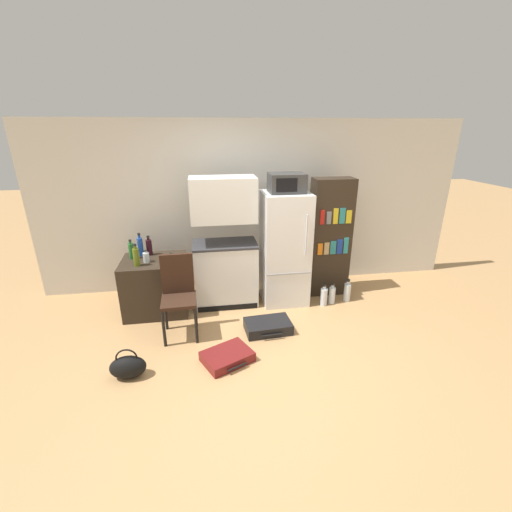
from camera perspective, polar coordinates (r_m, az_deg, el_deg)
ground_plane at (r=3.94m, az=1.47°, el=-16.46°), size 24.00×24.00×0.00m
wall_back at (r=5.27m, az=-0.18°, el=8.34°), size 6.40×0.10×2.50m
side_table at (r=4.84m, az=-16.34°, el=-4.73°), size 0.83×0.68×0.74m
kitchen_hutch at (r=4.70m, az=-5.21°, el=1.26°), size 0.87×0.52×1.79m
refrigerator at (r=4.79m, az=4.79°, el=1.22°), size 0.63×0.62×1.57m
microwave at (r=4.57m, az=5.14°, el=12.04°), size 0.46×0.36×0.25m
bookshelf at (r=5.11m, az=12.18°, el=2.97°), size 0.57×0.32×1.72m
bottle_olive_oil at (r=4.52m, az=-19.33°, el=-0.10°), size 0.08×0.08×0.29m
bottle_blue_soda at (r=4.86m, az=-18.72°, el=1.55°), size 0.07×0.07×0.32m
bottle_green_tall at (r=4.79m, az=-20.07°, el=0.84°), size 0.07×0.07×0.26m
bottle_milk_white at (r=4.44m, az=-13.90°, el=-0.61°), size 0.08×0.08×0.16m
bottle_clear_short at (r=4.62m, az=-17.84°, el=-0.18°), size 0.08×0.08×0.16m
bottle_wine_dark at (r=4.86m, az=-17.38°, el=1.47°), size 0.08×0.08×0.27m
chair at (r=4.17m, az=-12.83°, el=-5.37°), size 0.41×0.42×0.99m
suitcase_large_flat at (r=3.87m, az=-4.80°, el=-16.40°), size 0.61×0.55×0.11m
suitcase_small_flat at (r=4.33m, az=2.01°, el=-11.62°), size 0.58×0.41×0.13m
handbag at (r=3.83m, az=-20.57°, el=-16.91°), size 0.36×0.20×0.33m
water_bottle_front at (r=5.04m, az=12.55°, el=-6.33°), size 0.09×0.09×0.31m
water_bottle_middle at (r=4.96m, az=11.23°, el=-6.60°), size 0.10×0.10×0.32m
water_bottle_back at (r=5.15m, az=14.95°, el=-5.78°), size 0.10×0.10×0.34m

